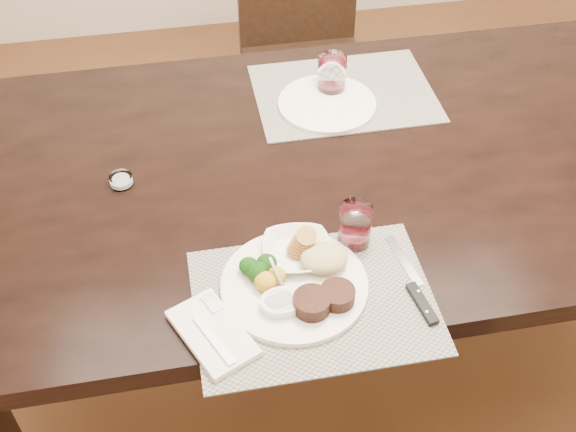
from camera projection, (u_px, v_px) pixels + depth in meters
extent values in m
plane|color=#422415|center=(360.00, 343.00, 2.23)|extent=(4.50, 4.50, 0.00)
cube|color=black|center=(382.00, 164.00, 1.72)|extent=(2.00, 1.00, 0.05)
cube|color=black|center=(35.00, 206.00, 2.15)|extent=(0.08, 0.08, 0.70)
cube|color=black|center=(307.00, 73.00, 2.52)|extent=(0.42, 0.42, 0.04)
cube|color=black|center=(266.00, 161.00, 2.53)|extent=(0.04, 0.04, 0.41)
cube|color=black|center=(366.00, 149.00, 2.58)|extent=(0.04, 0.04, 0.41)
cube|color=black|center=(251.00, 101.00, 2.78)|extent=(0.04, 0.04, 0.41)
cube|color=black|center=(342.00, 91.00, 2.83)|extent=(0.04, 0.04, 0.41)
cube|color=gray|center=(314.00, 301.00, 1.39)|extent=(0.46, 0.34, 0.00)
cube|color=gray|center=(344.00, 93.00, 1.88)|extent=(0.46, 0.34, 0.00)
cylinder|color=white|center=(294.00, 285.00, 1.40)|extent=(0.29, 0.29, 0.01)
cylinder|color=black|center=(312.00, 303.00, 1.35)|extent=(0.07, 0.07, 0.03)
cylinder|color=black|center=(337.00, 295.00, 1.36)|extent=(0.07, 0.07, 0.03)
ellipsoid|color=tan|center=(324.00, 258.00, 1.42)|extent=(0.09, 0.08, 0.04)
ellipsoid|color=#14410C|center=(258.00, 272.00, 1.40)|extent=(0.05, 0.05, 0.04)
ellipsoid|color=#C18F18|center=(265.00, 281.00, 1.38)|extent=(0.04, 0.04, 0.03)
cube|color=white|center=(213.00, 333.00, 1.32)|extent=(0.17, 0.21, 0.01)
cube|color=silver|center=(214.00, 340.00, 1.30)|extent=(0.07, 0.12, 0.01)
cube|color=silver|center=(212.00, 303.00, 1.36)|extent=(0.04, 0.05, 0.00)
cube|color=silver|center=(404.00, 260.00, 1.46)|extent=(0.04, 0.14, 0.00)
cube|color=black|center=(422.00, 304.00, 1.37)|extent=(0.04, 0.10, 0.01)
imported|color=white|center=(297.00, 252.00, 1.45)|extent=(0.15, 0.15, 0.03)
cylinder|color=#AC6C36|center=(297.00, 244.00, 1.44)|extent=(0.04, 0.05, 0.04)
cylinder|color=white|center=(282.00, 305.00, 1.36)|extent=(0.08, 0.08, 0.03)
cylinder|color=#0D3A13|center=(282.00, 301.00, 1.35)|extent=(0.07, 0.07, 0.01)
cube|color=silver|center=(277.00, 273.00, 1.37)|extent=(0.01, 0.05, 0.04)
cylinder|color=white|center=(355.00, 225.00, 1.46)|extent=(0.07, 0.07, 0.09)
cylinder|color=#38050B|center=(354.00, 237.00, 1.49)|extent=(0.06, 0.06, 0.02)
cylinder|color=white|center=(327.00, 104.00, 1.83)|extent=(0.25, 0.25, 0.01)
cylinder|color=white|center=(332.00, 74.00, 1.85)|extent=(0.07, 0.07, 0.10)
cylinder|color=#38050B|center=(331.00, 87.00, 1.87)|extent=(0.06, 0.06, 0.03)
cylinder|color=white|center=(121.00, 180.00, 1.62)|extent=(0.05, 0.05, 0.02)
cylinder|color=white|center=(122.00, 182.00, 1.62)|extent=(0.04, 0.04, 0.01)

